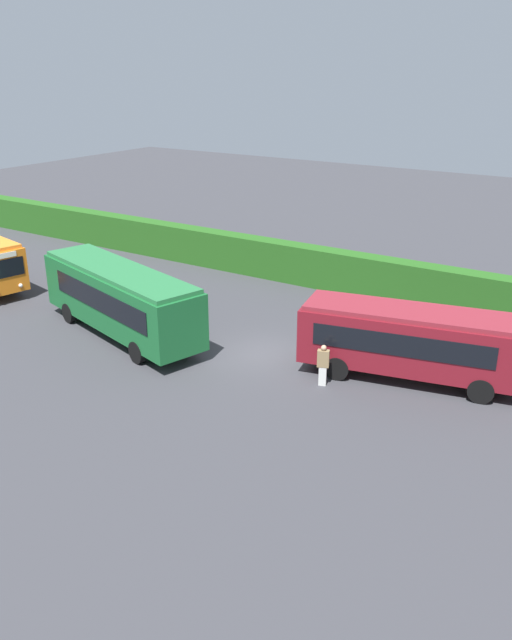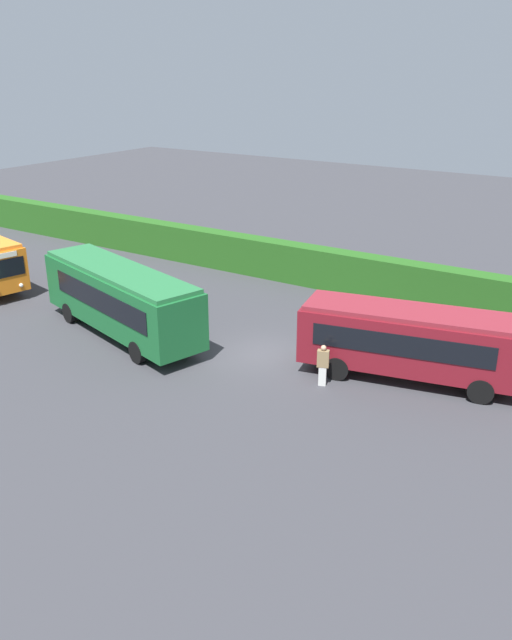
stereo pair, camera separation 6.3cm
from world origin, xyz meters
name	(u,v)px [view 1 (the left image)]	position (x,y,z in m)	size (l,w,h in m)	color
ground_plane	(263,354)	(0.00, 0.00, 0.00)	(112.98, 112.98, 0.00)	#38383D
bus_green	(120,297)	(-6.82, -1.75, 1.90)	(10.59, 5.24, 3.31)	#19602D
bus_maroon	(413,340)	(6.42, 1.20, 1.74)	(9.39, 4.29, 3.00)	maroon
person_center	(183,324)	(-3.85, -0.81, 0.86)	(0.36, 0.52, 1.66)	silver
person_right	(323,364)	(3.64, -1.25, 0.91)	(0.54, 0.41, 1.74)	silver
hedge_row	(357,274)	(0.00, 9.86, 1.14)	(68.49, 1.20, 2.28)	#24591A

